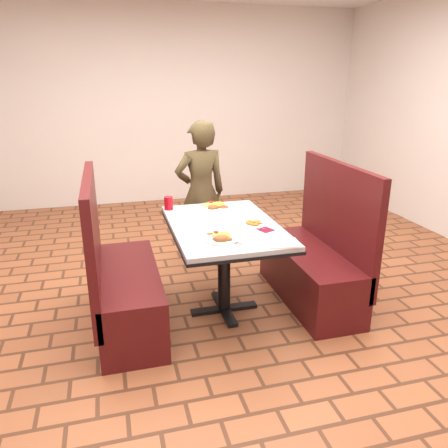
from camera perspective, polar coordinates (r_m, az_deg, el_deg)
The scene contains 15 objects.
room at distance 3.17m, azimuth 0.00°, elevation 20.31°, with size 7.00×7.04×2.82m.
dining_table at distance 3.38m, azimuth 0.00°, elevation -1.54°, with size 0.81×1.21×0.75m.
booth_bench_left at distance 3.41m, azimuth -13.20°, elevation -7.84°, with size 0.47×1.20×1.17m.
booth_bench_right at distance 3.77m, azimuth 11.83°, elevation -5.04°, with size 0.47×1.20×1.17m.
diner_person at distance 4.39m, azimuth -3.05°, elevation 4.10°, with size 0.52×0.34×1.43m, color brown.
near_dinner_plate at distance 3.02m, azimuth -0.48°, elevation -1.57°, with size 0.25×0.25×0.08m.
far_dinner_plate at distance 3.74m, azimuth -1.12°, elevation 2.47°, with size 0.29×0.29×0.07m.
plantain_plate at distance 3.32m, azimuth 3.84°, elevation 0.02°, with size 0.19×0.19×0.03m.
maroon_napkin at distance 3.23m, azimuth 5.51°, elevation -0.77°, with size 0.10×0.10×0.00m, color #5C0D20.
spoon_utensil at distance 3.26m, azimuth 4.75°, elevation -0.50°, with size 0.01×0.14×0.00m, color silver.
red_tumbler at distance 3.73m, azimuth -7.26°, elevation 2.73°, with size 0.07×0.07×0.11m, color #B80C19.
paper_napkin at distance 2.97m, azimuth 7.64°, elevation -2.53°, with size 0.22×0.17×0.01m, color white.
knife_utensil at distance 2.98m, azimuth 1.09°, elevation -2.22°, with size 0.01×0.19×0.00m, color silver.
fork_utensil at distance 2.98m, azimuth -0.79°, elevation -2.20°, with size 0.01×0.16×0.00m, color silver.
lettuce_shreds at distance 3.41m, azimuth 0.39°, elevation 0.39°, with size 0.28×0.32×0.00m, color #74AC44, non-canonical shape.
Camera 1 is at (-0.82, -3.06, 1.83)m, focal length 35.00 mm.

